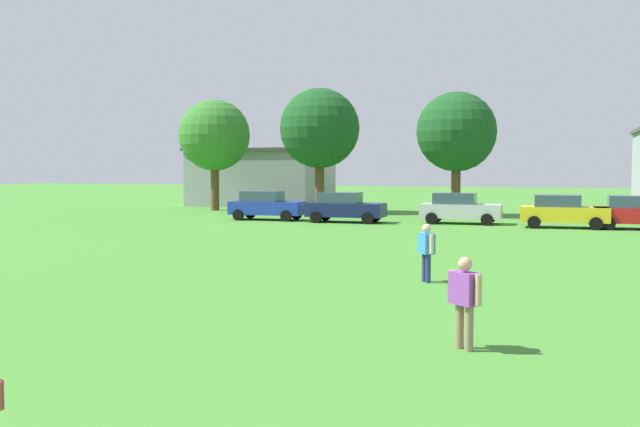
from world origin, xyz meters
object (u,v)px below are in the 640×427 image
(bystander_near_trees, at_px, (426,247))
(parked_car_blue_0, at_px, (266,205))
(parked_car_yellow_3, at_px, (563,211))
(parked_car_red_4, at_px, (638,212))
(tree_far_right, at_px, (456,132))
(parked_car_navy_1, at_px, (344,207))
(tree_far_left, at_px, (214,136))
(adult_bystander, at_px, (465,295))
(parked_car_silver_2, at_px, (460,208))
(tree_center, at_px, (320,129))

(bystander_near_trees, bearing_deg, parked_car_blue_0, 178.13)
(parked_car_yellow_3, bearing_deg, parked_car_red_4, 2.24)
(bystander_near_trees, height_order, tree_far_right, tree_far_right)
(parked_car_navy_1, bearing_deg, parked_car_yellow_3, -1.26)
(parked_car_navy_1, bearing_deg, tree_far_left, 145.36)
(adult_bystander, distance_m, parked_car_silver_2, 28.63)
(parked_car_blue_0, xyz_separation_m, parked_car_red_4, (19.97, -0.58, 0.00))
(parked_car_yellow_3, bearing_deg, bystander_near_trees, -100.40)
(adult_bystander, xyz_separation_m, parked_car_red_4, (5.29, 27.37, -0.10))
(adult_bystander, xyz_separation_m, tree_far_right, (-4.59, 34.60, 4.27))
(parked_car_yellow_3, xyz_separation_m, tree_center, (-15.50, 8.05, 4.75))
(bystander_near_trees, bearing_deg, tree_far_left, -178.85)
(tree_far_right, bearing_deg, parked_car_blue_0, -146.59)
(adult_bystander, height_order, tree_far_left, tree_far_left)
(tree_far_left, bearing_deg, adult_bystander, -58.79)
(parked_car_navy_1, height_order, tree_center, tree_center)
(adult_bystander, bearing_deg, tree_far_right, -42.31)
(bystander_near_trees, relative_size, parked_car_yellow_3, 0.37)
(parked_car_red_4, height_order, tree_far_left, tree_far_left)
(parked_car_red_4, bearing_deg, parked_car_blue_0, 178.34)
(parked_car_blue_0, bearing_deg, tree_far_right, 33.41)
(parked_car_silver_2, xyz_separation_m, parked_car_yellow_3, (5.35, -1.17, 0.00))
(adult_bystander, xyz_separation_m, parked_car_silver_2, (-3.59, 28.40, -0.10))
(parked_car_silver_2, xyz_separation_m, tree_center, (-10.15, 6.88, 4.75))
(parked_car_silver_2, distance_m, tree_far_left, 19.85)
(parked_car_silver_2, height_order, parked_car_yellow_3, same)
(parked_car_silver_2, bearing_deg, parked_car_red_4, -6.64)
(parked_car_yellow_3, bearing_deg, parked_car_blue_0, 177.51)
(adult_bystander, relative_size, bystander_near_trees, 1.01)
(parked_car_red_4, xyz_separation_m, tree_far_right, (-9.88, 7.23, 4.38))
(adult_bystander, bearing_deg, tree_center, -28.60)
(parked_car_navy_1, bearing_deg, parked_car_silver_2, 8.34)
(parked_car_yellow_3, relative_size, tree_far_left, 0.55)
(parked_car_red_4, xyz_separation_m, tree_far_left, (-26.85, 8.22, 4.40))
(parked_car_silver_2, distance_m, parked_car_yellow_3, 5.48)
(parked_car_navy_1, height_order, tree_far_left, tree_far_left)
(parked_car_red_4, xyz_separation_m, tree_center, (-19.02, 7.92, 4.75))
(parked_car_blue_0, xyz_separation_m, parked_car_navy_1, (4.85, -0.46, 0.00))
(bystander_near_trees, xyz_separation_m, parked_car_silver_2, (-1.70, 21.05, -0.09))
(tree_center, bearing_deg, parked_car_blue_0, -97.32)
(parked_car_navy_1, relative_size, tree_center, 0.52)
(parked_car_blue_0, bearing_deg, parked_car_navy_1, -5.42)
(adult_bystander, bearing_deg, parked_car_silver_2, -42.67)
(bystander_near_trees, distance_m, tree_far_right, 27.72)
(parked_car_silver_2, xyz_separation_m, tree_far_left, (-17.97, 7.19, 4.40))
(tree_far_right, bearing_deg, parked_car_yellow_3, -49.23)
(tree_center, distance_m, tree_far_right, 9.18)
(parked_car_blue_0, bearing_deg, bystander_near_trees, -58.16)
(adult_bystander, xyz_separation_m, bystander_near_trees, (-1.89, 7.35, -0.01))
(parked_car_navy_1, bearing_deg, parked_car_blue_0, 174.58)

